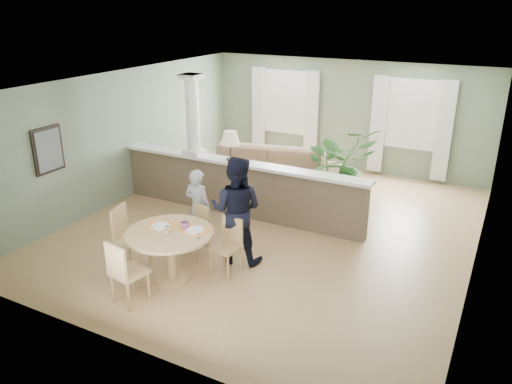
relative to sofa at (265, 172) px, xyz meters
The scene contains 12 objects.
ground 1.89m from the sofa, 57.43° to the right, with size 8.00×8.00×0.00m, color tan.
room_shell 1.88m from the sofa, 43.73° to the right, with size 7.02×8.02×2.71m.
pony_wall 1.36m from the sofa, 90.05° to the right, with size 5.32×0.38×2.70m.
sofa is the anchor object (origin of this frame).
houseplant 1.68m from the sofa, ahead, with size 1.49×1.29×1.65m, color #2E6227.
dining_table 4.01m from the sofa, 83.81° to the right, with size 1.32×1.32×0.90m.
chair_far_boy 3.11m from the sofa, 84.23° to the right, with size 0.48×0.48×0.84m.
chair_far_man 3.52m from the sofa, 72.39° to the right, with size 0.44×0.44×0.88m.
chair_near 4.83m from the sofa, 86.85° to the right, with size 0.50×0.50×0.96m.
chair_side 3.98m from the sofa, 96.20° to the right, with size 0.54×0.54×1.01m.
child_person 2.81m from the sofa, 87.22° to the right, with size 0.50×0.33×1.38m, color gray.
man_person 3.18m from the sofa, 71.45° to the right, with size 0.86×0.67×1.78m, color black.
Camera 1 is at (3.69, -7.76, 4.01)m, focal length 35.00 mm.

